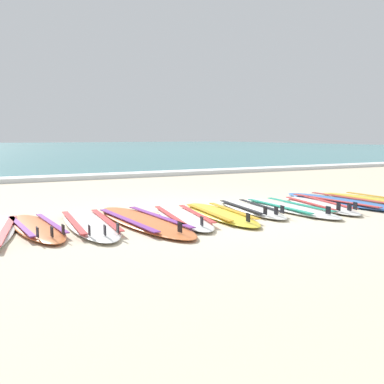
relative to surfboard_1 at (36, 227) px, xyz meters
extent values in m
plane|color=beige|center=(2.48, 0.00, -0.04)|extent=(80.00, 80.00, 0.00)
cube|color=teal|center=(2.48, 35.95, 0.01)|extent=(80.00, 60.00, 0.10)
cube|color=white|center=(2.48, 6.31, 0.02)|extent=(80.00, 0.71, 0.11)
cube|color=#D13838|center=(-0.35, -0.13, 0.04)|extent=(0.42, 1.72, 0.01)
ellipsoid|color=orange|center=(0.00, 0.00, 0.00)|extent=(0.62, 2.01, 0.07)
cube|color=purple|center=(-0.18, -0.01, 0.04)|extent=(0.15, 1.39, 0.01)
cube|color=purple|center=(0.18, 0.01, 0.04)|extent=(0.15, 1.39, 0.01)
cube|color=black|center=(0.05, -0.77, 0.09)|extent=(0.02, 0.09, 0.11)
cube|color=black|center=(-0.09, -0.72, 0.09)|extent=(0.02, 0.09, 0.11)
cube|color=black|center=(0.18, -0.70, 0.09)|extent=(0.02, 0.09, 0.11)
ellipsoid|color=white|center=(0.64, -0.06, 0.00)|extent=(0.74, 2.32, 0.07)
cube|color=#D13838|center=(0.44, -0.05, 0.04)|extent=(0.20, 1.60, 0.01)
cube|color=#D13838|center=(0.85, -0.08, 0.04)|extent=(0.20, 1.60, 0.01)
cube|color=black|center=(0.57, -0.95, 0.09)|extent=(0.02, 0.09, 0.11)
cube|color=black|center=(0.42, -0.88, 0.09)|extent=(0.02, 0.09, 0.11)
cube|color=black|center=(0.74, -0.90, 0.09)|extent=(0.02, 0.09, 0.11)
ellipsoid|color=orange|center=(1.31, -0.20, 0.00)|extent=(0.78, 2.59, 0.07)
cube|color=purple|center=(1.08, -0.21, 0.04)|extent=(0.19, 1.79, 0.01)
cube|color=purple|center=(1.54, -0.19, 0.04)|extent=(0.19, 1.79, 0.01)
cube|color=black|center=(1.36, -1.20, 0.09)|extent=(0.02, 0.09, 0.11)
ellipsoid|color=white|center=(1.91, -0.17, 0.00)|extent=(0.89, 2.17, 0.07)
cube|color=#D13838|center=(1.72, -0.14, 0.04)|extent=(0.33, 1.46, 0.01)
cube|color=#D13838|center=(2.09, -0.21, 0.04)|extent=(0.33, 1.46, 0.01)
cube|color=black|center=(1.76, -0.98, 0.09)|extent=(0.03, 0.09, 0.11)
ellipsoid|color=yellow|center=(2.48, -0.22, 0.00)|extent=(0.75, 2.17, 0.07)
cube|color=gold|center=(2.29, -0.20, 0.04)|extent=(0.23, 1.49, 0.01)
cube|color=gold|center=(2.67, -0.24, 0.04)|extent=(0.23, 1.49, 0.01)
cube|color=black|center=(2.39, -1.04, 0.09)|extent=(0.02, 0.09, 0.11)
ellipsoid|color=silver|center=(3.13, -0.03, 0.00)|extent=(0.74, 1.99, 0.07)
cube|color=black|center=(2.96, -0.01, 0.04)|extent=(0.25, 1.36, 0.01)
cube|color=black|center=(3.30, -0.06, 0.04)|extent=(0.25, 1.36, 0.01)
cube|color=black|center=(3.03, -0.79, 0.09)|extent=(0.02, 0.09, 0.11)
cube|color=black|center=(2.91, -0.71, 0.09)|extent=(0.02, 0.09, 0.11)
cube|color=black|center=(3.17, -0.74, 0.09)|extent=(0.02, 0.09, 0.11)
ellipsoid|color=white|center=(3.72, -0.21, 0.00)|extent=(0.63, 2.26, 0.07)
cube|color=teal|center=(3.52, -0.21, 0.04)|extent=(0.13, 1.57, 0.01)
cube|color=teal|center=(3.92, -0.22, 0.04)|extent=(0.13, 1.57, 0.01)
cube|color=black|center=(3.69, -1.09, 0.09)|extent=(0.01, 0.09, 0.11)
ellipsoid|color=white|center=(4.33, -0.24, 0.00)|extent=(0.90, 2.10, 0.07)
cube|color=#D13838|center=(4.15, -0.20, 0.04)|extent=(0.35, 1.42, 0.01)
cube|color=#D13838|center=(4.51, -0.27, 0.04)|extent=(0.35, 1.42, 0.01)
cube|color=black|center=(4.17, -1.02, 0.09)|extent=(0.03, 0.09, 0.11)
cube|color=black|center=(4.05, -0.93, 0.09)|extent=(0.03, 0.09, 0.11)
cube|color=black|center=(4.32, -0.99, 0.09)|extent=(0.03, 0.09, 0.11)
ellipsoid|color=#3875CC|center=(4.95, -0.14, 0.00)|extent=(0.79, 2.62, 0.07)
cube|color=#D13838|center=(4.72, -0.16, 0.04)|extent=(0.19, 1.81, 0.01)
cube|color=#D13838|center=(5.19, -0.13, 0.04)|extent=(0.19, 1.81, 0.01)
ellipsoid|color=yellow|center=(5.54, -0.41, 0.00)|extent=(0.72, 2.59, 0.07)
cube|color=gold|center=(5.31, -0.42, 0.04)|extent=(0.14, 1.80, 0.01)
camera|label=1|loc=(-0.80, -5.65, 1.11)|focal=42.10mm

